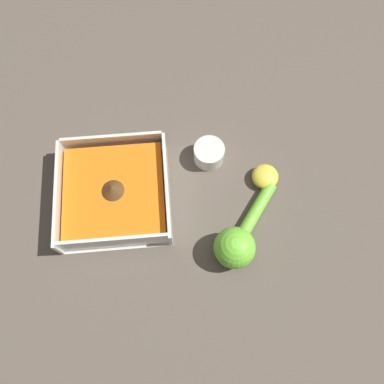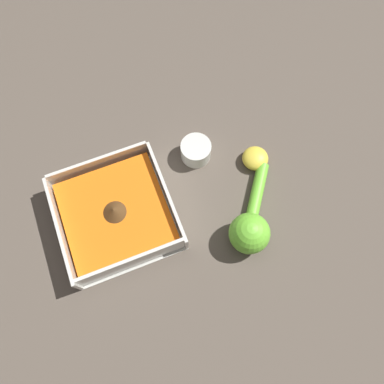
# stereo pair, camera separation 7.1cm
# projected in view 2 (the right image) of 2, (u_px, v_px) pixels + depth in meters

# --- Properties ---
(ground_plane) EXTENTS (4.00, 4.00, 0.00)m
(ground_plane) POSITION_uv_depth(u_px,v_px,m) (127.00, 216.00, 0.73)
(ground_plane) COLOR brown
(square_dish) EXTENTS (0.21, 0.21, 0.06)m
(square_dish) POSITION_uv_depth(u_px,v_px,m) (116.00, 213.00, 0.71)
(square_dish) COLOR silver
(square_dish) RESTS_ON ground_plane
(spice_bowl) EXTENTS (0.06, 0.06, 0.04)m
(spice_bowl) POSITION_uv_depth(u_px,v_px,m) (196.00, 151.00, 0.76)
(spice_bowl) COLOR silver
(spice_bowl) RESTS_ON ground_plane
(lemon_squeezer) EXTENTS (0.17, 0.14, 0.08)m
(lemon_squeezer) POSITION_uv_depth(u_px,v_px,m) (250.00, 227.00, 0.69)
(lemon_squeezer) COLOR #6BC633
(lemon_squeezer) RESTS_ON ground_plane
(lemon_half) EXTENTS (0.05, 0.05, 0.03)m
(lemon_half) POSITION_uv_depth(u_px,v_px,m) (255.00, 158.00, 0.76)
(lemon_half) COLOR yellow
(lemon_half) RESTS_ON ground_plane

